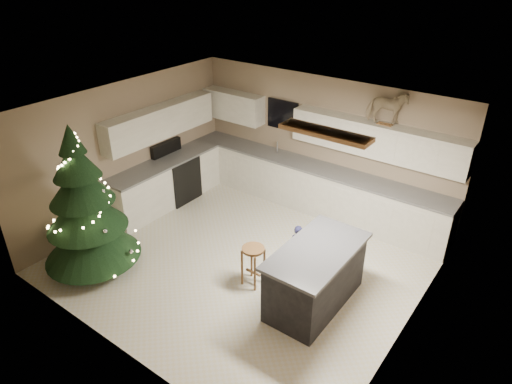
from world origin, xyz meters
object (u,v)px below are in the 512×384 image
toddler (298,249)px  island (316,276)px  bar_stool (253,257)px  rocking_horse (387,108)px  christmas_tree (86,214)px

toddler → island: bearing=-72.4°
toddler → bar_stool: bearing=-149.4°
rocking_horse → christmas_tree: bearing=119.9°
island → christmas_tree: bearing=-157.2°
christmas_tree → rocking_horse: size_ratio=3.40×
island → christmas_tree: 3.65m
bar_stool → rocking_horse: rocking_horse is taller
rocking_horse → toddler: bearing=146.9°
island → rocking_horse: (-0.21, 2.53, 1.82)m
island → toddler: (-0.62, 0.52, -0.08)m
bar_stool → toddler: bearing=62.7°
christmas_tree → toddler: (2.71, 1.92, -0.62)m
bar_stool → toddler: (0.37, 0.71, -0.10)m
island → bar_stool: size_ratio=2.54×
island → bar_stool: bearing=-169.2°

